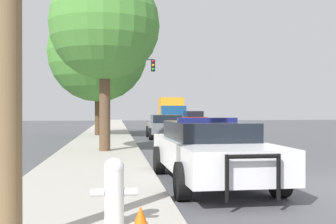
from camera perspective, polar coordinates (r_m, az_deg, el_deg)
The scene contains 11 objects.
ground_plane at distance 9.55m, azimuth 21.65°, elevation -9.54°, with size 110.00×110.00×0.00m, color #4F4F54.
sidewalk_left at distance 8.40m, azimuth -11.04°, elevation -10.43°, with size 3.00×110.00×0.13m.
police_car at distance 9.37m, azimuth 5.66°, elevation -5.10°, with size 2.18×5.30×1.45m.
fire_hydrant at distance 5.60m, azimuth -7.30°, elevation -10.34°, with size 0.61×0.27×0.88m.
traffic_light at distance 31.76m, azimuth -5.90°, elevation 4.54°, with size 3.84×0.35×5.44m.
car_background_distant at distance 52.48m, azimuth 0.36°, elevation -0.63°, with size 2.04×4.16×1.41m.
car_background_oncoming at distance 37.12m, azimuth 3.49°, elevation -0.98°, with size 1.90×4.27×1.50m.
car_background_midblock at distance 23.80m, azimuth -0.37°, elevation -1.88°, with size 2.09×4.29×1.34m.
box_truck at distance 45.83m, azimuth 0.43°, elevation 0.23°, with size 3.00×7.21×2.91m.
tree_sidewalk_near at distance 15.81m, azimuth -8.57°, elevation 11.53°, with size 4.03×4.03×6.61m.
tree_sidewalk_mid at distance 25.39m, azimuth -9.50°, elevation 7.97°, with size 5.84×5.84×7.80m.
Camera 1 is at (-4.55, -8.24, 1.63)m, focal length 45.00 mm.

